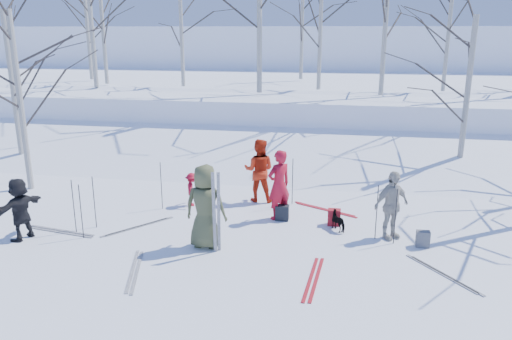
% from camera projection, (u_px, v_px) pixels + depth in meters
% --- Properties ---
extents(ground, '(120.00, 120.00, 0.00)m').
position_uv_depth(ground, '(245.00, 239.00, 11.87)').
color(ground, white).
rests_on(ground, ground).
extents(snow_ramp, '(70.00, 9.49, 4.12)m').
position_uv_depth(snow_ramp, '(282.00, 160.00, 18.46)').
color(snow_ramp, white).
rests_on(snow_ramp, ground).
extents(snow_plateau, '(70.00, 18.00, 2.20)m').
position_uv_depth(snow_plateau, '(304.00, 100.00, 27.70)').
color(snow_plateau, white).
rests_on(snow_plateau, ground).
extents(far_hill, '(90.00, 30.00, 6.00)m').
position_uv_depth(far_hill, '(323.00, 60.00, 47.33)').
color(far_hill, white).
rests_on(far_hill, ground).
extents(skier_olive_center, '(0.98, 0.66, 1.95)m').
position_uv_depth(skier_olive_center, '(205.00, 207.00, 11.22)').
color(skier_olive_center, '#464B2D').
rests_on(skier_olive_center, ground).
extents(skier_red_north, '(0.80, 0.79, 1.86)m').
position_uv_depth(skier_red_north, '(279.00, 185.00, 12.93)').
color(skier_red_north, '#A90F23').
rests_on(skier_red_north, ground).
extents(skier_redor_behind, '(0.90, 0.70, 1.83)m').
position_uv_depth(skier_redor_behind, '(259.00, 170.00, 14.31)').
color(skier_redor_behind, red).
rests_on(skier_redor_behind, ground).
extents(skier_red_seated, '(0.53, 0.69, 0.95)m').
position_uv_depth(skier_red_seated, '(192.00, 189.00, 14.04)').
color(skier_red_seated, '#A90F23').
rests_on(skier_red_seated, ground).
extents(skier_cream_east, '(1.02, 0.90, 1.66)m').
position_uv_depth(skier_cream_east, '(391.00, 205.00, 11.74)').
color(skier_cream_east, beige).
rests_on(skier_cream_east, ground).
extents(skier_grey_west, '(0.83, 1.47, 1.51)m').
position_uv_depth(skier_grey_west, '(20.00, 209.00, 11.71)').
color(skier_grey_west, black).
rests_on(skier_grey_west, ground).
extents(dog, '(0.56, 0.60, 0.48)m').
position_uv_depth(dog, '(339.00, 221.00, 12.36)').
color(dog, black).
rests_on(dog, ground).
extents(upright_ski_left, '(0.09, 0.16, 1.90)m').
position_uv_depth(upright_ski_left, '(214.00, 213.00, 10.90)').
color(upright_ski_left, silver).
rests_on(upright_ski_left, ground).
extents(upright_ski_right, '(0.14, 0.23, 1.89)m').
position_uv_depth(upright_ski_right, '(219.00, 212.00, 10.93)').
color(upright_ski_right, silver).
rests_on(upright_ski_right, ground).
extents(ski_pair_a, '(2.02, 2.09, 0.02)m').
position_uv_depth(ski_pair_a, '(443.00, 274.00, 10.17)').
color(ski_pair_a, silver).
rests_on(ski_pair_a, ground).
extents(ski_pair_b, '(0.50, 1.93, 0.02)m').
position_uv_depth(ski_pair_b, '(313.00, 279.00, 9.97)').
color(ski_pair_b, maroon).
rests_on(ski_pair_b, ground).
extents(ski_pair_c, '(2.05, 2.09, 0.02)m').
position_uv_depth(ski_pair_c, '(138.00, 227.00, 12.60)').
color(ski_pair_c, silver).
rests_on(ski_pair_c, ground).
extents(ski_pair_d, '(0.85, 1.97, 0.02)m').
position_uv_depth(ski_pair_d, '(61.00, 231.00, 12.31)').
color(ski_pair_d, silver).
rests_on(ski_pair_d, ground).
extents(ski_pair_e, '(1.76, 2.06, 0.02)m').
position_uv_depth(ski_pair_e, '(325.00, 209.00, 13.81)').
color(ski_pair_e, maroon).
rests_on(ski_pair_e, ground).
extents(ski_pair_f, '(1.22, 2.01, 0.02)m').
position_uv_depth(ski_pair_f, '(135.00, 271.00, 10.29)').
color(ski_pair_f, silver).
rests_on(ski_pair_f, ground).
extents(ski_pole_a, '(0.02, 0.02, 1.34)m').
position_uv_depth(ski_pole_a, '(293.00, 182.00, 14.10)').
color(ski_pole_a, black).
rests_on(ski_pole_a, ground).
extents(ski_pole_b, '(0.02, 0.02, 1.34)m').
position_uv_depth(ski_pole_b, '(94.00, 202.00, 12.41)').
color(ski_pole_b, black).
rests_on(ski_pole_b, ground).
extents(ski_pole_c, '(0.02, 0.02, 1.34)m').
position_uv_depth(ski_pole_c, '(81.00, 212.00, 11.77)').
color(ski_pole_c, black).
rests_on(ski_pole_c, ground).
extents(ski_pole_d, '(0.02, 0.02, 1.34)m').
position_uv_depth(ski_pole_d, '(284.00, 185.00, 13.82)').
color(ski_pole_d, black).
rests_on(ski_pole_d, ground).
extents(ski_pole_e, '(0.02, 0.02, 1.34)m').
position_uv_depth(ski_pole_e, '(161.00, 186.00, 13.71)').
color(ski_pole_e, black).
rests_on(ski_pole_e, ground).
extents(ski_pole_f, '(0.02, 0.02, 1.34)m').
position_uv_depth(ski_pole_f, '(395.00, 217.00, 11.46)').
color(ski_pole_f, black).
rests_on(ski_pole_f, ground).
extents(ski_pole_g, '(0.02, 0.02, 1.34)m').
position_uv_depth(ski_pole_g, '(74.00, 206.00, 12.14)').
color(ski_pole_g, black).
rests_on(ski_pole_g, ground).
extents(ski_pole_h, '(0.02, 0.02, 1.34)m').
position_uv_depth(ski_pole_h, '(377.00, 212.00, 11.73)').
color(ski_pole_h, black).
rests_on(ski_pole_h, ground).
extents(backpack_red, '(0.32, 0.22, 0.42)m').
position_uv_depth(backpack_red, '(334.00, 217.00, 12.69)').
color(backpack_red, maroon).
rests_on(backpack_red, ground).
extents(backpack_grey, '(0.30, 0.20, 0.38)m').
position_uv_depth(backpack_grey, '(423.00, 239.00, 11.42)').
color(backpack_grey, '#525459').
rests_on(backpack_grey, ground).
extents(backpack_dark, '(0.34, 0.24, 0.40)m').
position_uv_depth(backpack_dark, '(282.00, 213.00, 13.03)').
color(backpack_dark, black).
rests_on(backpack_dark, ground).
extents(birch_plateau_a, '(4.42, 4.42, 5.46)m').
position_uv_depth(birch_plateau_a, '(103.00, 27.00, 24.15)').
color(birch_plateau_a, silver).
rests_on(birch_plateau_a, snow_plateau).
extents(birch_plateau_b, '(5.57, 5.57, 7.10)m').
position_uv_depth(birch_plateau_b, '(90.00, 8.00, 22.45)').
color(birch_plateau_b, silver).
rests_on(birch_plateau_b, snow_plateau).
extents(birch_plateau_c, '(4.22, 4.22, 5.17)m').
position_uv_depth(birch_plateau_c, '(320.00, 30.00, 21.81)').
color(birch_plateau_c, silver).
rests_on(birch_plateau_c, snow_plateau).
extents(birch_plateau_d, '(4.32, 4.32, 5.32)m').
position_uv_depth(birch_plateau_d, '(87.00, 28.00, 26.38)').
color(birch_plateau_d, silver).
rests_on(birch_plateau_d, snow_plateau).
extents(birch_plateau_e, '(3.65, 3.65, 4.35)m').
position_uv_depth(birch_plateau_e, '(448.00, 40.00, 21.32)').
color(birch_plateau_e, silver).
rests_on(birch_plateau_e, snow_plateau).
extents(birch_plateau_h, '(3.96, 3.96, 4.79)m').
position_uv_depth(birch_plateau_h, '(181.00, 34.00, 23.11)').
color(birch_plateau_h, silver).
rests_on(birch_plateau_h, snow_plateau).
extents(birch_plateau_i, '(4.95, 4.95, 6.21)m').
position_uv_depth(birch_plateau_i, '(386.00, 16.00, 19.79)').
color(birch_plateau_i, silver).
rests_on(birch_plateau_i, snow_plateau).
extents(birch_plateau_j, '(4.43, 4.43, 5.48)m').
position_uv_depth(birch_plateau_j, '(302.00, 27.00, 26.44)').
color(birch_plateau_j, silver).
rests_on(birch_plateau_j, snow_plateau).
extents(birch_plateau_k, '(5.84, 5.84, 7.48)m').
position_uv_depth(birch_plateau_k, '(259.00, 1.00, 20.41)').
color(birch_plateau_k, silver).
rests_on(birch_plateau_k, snow_plateau).
extents(birch_edge_a, '(4.37, 4.37, 5.39)m').
position_uv_depth(birch_edge_a, '(20.00, 103.00, 14.92)').
color(birch_edge_a, silver).
rests_on(birch_edge_a, ground).
extents(birch_edge_d, '(4.44, 4.44, 5.49)m').
position_uv_depth(birch_edge_d, '(13.00, 89.00, 17.81)').
color(birch_edge_d, silver).
rests_on(birch_edge_d, ground).
extents(birch_edge_e, '(4.29, 4.29, 5.27)m').
position_uv_depth(birch_edge_e, '(467.00, 99.00, 16.20)').
color(birch_edge_e, silver).
rests_on(birch_edge_e, ground).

